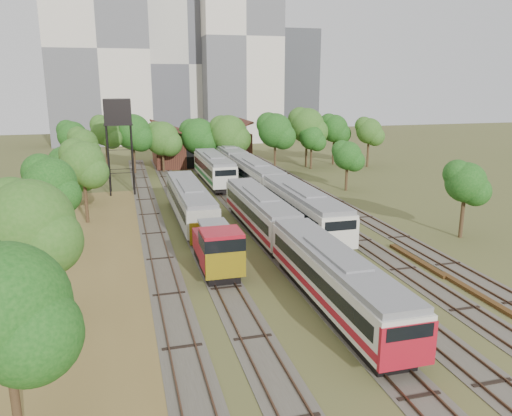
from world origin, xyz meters
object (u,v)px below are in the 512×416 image
object	(u,v)px
railcar_red_set	(290,239)
railcar_green_set	(255,177)
shunter_locomotive	(217,250)
water_tower	(118,114)

from	to	relation	value
railcar_red_set	railcar_green_set	bearing A→B (deg)	80.99
shunter_locomotive	water_tower	world-z (taller)	water_tower
railcar_red_set	water_tower	distance (m)	33.60
railcar_red_set	shunter_locomotive	size ratio (longest dim) A/B	4.27
railcar_green_set	water_tower	distance (m)	19.07
railcar_red_set	shunter_locomotive	bearing A→B (deg)	-173.34
railcar_green_set	shunter_locomotive	distance (m)	27.78
railcar_red_set	water_tower	bearing A→B (deg)	112.81
railcar_red_set	water_tower	size ratio (longest dim) A/B	2.88
shunter_locomotive	railcar_red_set	bearing A→B (deg)	6.66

